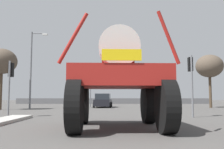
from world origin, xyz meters
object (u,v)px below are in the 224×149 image
(oversize_sprayer, at_px, (117,80))
(bare_tree_left, at_px, (1,62))
(traffic_signal_near_left, at_px, (10,76))
(traffic_signal_far_left, at_px, (150,81))
(streetlight_far_left, at_px, (31,66))
(sedan_ahead, at_px, (102,101))
(bare_tree_right, at_px, (209,66))
(traffic_signal_far_right, at_px, (90,82))
(traffic_signal_near_right, at_px, (190,72))

(oversize_sprayer, height_order, bare_tree_left, bare_tree_left)
(oversize_sprayer, xyz_separation_m, bare_tree_left, (-10.39, 12.96, 2.56))
(oversize_sprayer, height_order, traffic_signal_near_left, oversize_sprayer)
(traffic_signal_far_left, height_order, streetlight_far_left, streetlight_far_left)
(traffic_signal_far_left, bearing_deg, bare_tree_left, -157.57)
(sedan_ahead, bearing_deg, traffic_signal_far_left, -77.44)
(traffic_signal_far_left, height_order, bare_tree_right, bare_tree_right)
(traffic_signal_near_left, distance_m, streetlight_far_left, 10.17)
(bare_tree_right, bearing_deg, bare_tree_left, -169.26)
(streetlight_far_left, bearing_deg, bare_tree_right, 6.29)
(bare_tree_left, xyz_separation_m, bare_tree_right, (20.67, 3.92, 0.04))
(bare_tree_right, bearing_deg, traffic_signal_far_right, 170.76)
(traffic_signal_far_right, distance_m, bare_tree_right, 13.25)
(traffic_signal_near_left, bearing_deg, oversize_sprayer, -38.76)
(traffic_signal_near_left, relative_size, bare_tree_left, 0.59)
(sedan_ahead, relative_size, bare_tree_right, 0.73)
(traffic_signal_near_right, distance_m, streetlight_far_left, 16.10)
(traffic_signal_near_right, xyz_separation_m, streetlight_far_left, (-12.66, 9.82, 1.60))
(traffic_signal_near_left, distance_m, bare_tree_right, 20.46)
(oversize_sprayer, distance_m, traffic_signal_near_left, 8.06)
(sedan_ahead, height_order, streetlight_far_left, streetlight_far_left)
(traffic_signal_near_left, height_order, traffic_signal_far_right, traffic_signal_far_right)
(traffic_signal_far_left, distance_m, streetlight_far_left, 13.15)
(traffic_signal_near_left, xyz_separation_m, traffic_signal_far_right, (3.56, 13.96, 0.50))
(traffic_signal_near_left, xyz_separation_m, traffic_signal_near_right, (10.73, -0.01, 0.25))
(traffic_signal_far_right, height_order, bare_tree_left, bare_tree_left)
(traffic_signal_near_left, distance_m, traffic_signal_far_right, 14.42)
(oversize_sprayer, distance_m, streetlight_far_left, 17.13)
(bare_tree_right, bearing_deg, traffic_signal_near_left, -144.39)
(traffic_signal_far_left, bearing_deg, bare_tree_right, -19.22)
(traffic_signal_near_right, bearing_deg, traffic_signal_near_left, 179.97)
(traffic_signal_near_right, bearing_deg, streetlight_far_left, 142.19)
(traffic_signal_near_left, distance_m, traffic_signal_near_right, 10.73)
(traffic_signal_near_right, distance_m, bare_tree_left, 16.93)
(traffic_signal_near_right, bearing_deg, traffic_signal_far_left, 90.98)
(oversize_sprayer, relative_size, streetlight_far_left, 0.67)
(traffic_signal_near_left, height_order, bare_tree_left, bare_tree_left)
(traffic_signal_near_left, relative_size, traffic_signal_far_right, 0.83)
(sedan_ahead, bearing_deg, traffic_signal_near_right, -153.34)
(traffic_signal_near_right, xyz_separation_m, bare_tree_right, (5.82, 11.86, 1.78))
(traffic_signal_far_right, bearing_deg, streetlight_far_left, -142.91)
(traffic_signal_near_left, bearing_deg, bare_tree_right, 35.61)
(bare_tree_left, distance_m, bare_tree_right, 21.04)
(traffic_signal_near_right, bearing_deg, oversize_sprayer, -131.62)
(sedan_ahead, distance_m, traffic_signal_far_left, 5.98)
(traffic_signal_near_right, relative_size, bare_tree_left, 0.65)
(sedan_ahead, bearing_deg, traffic_signal_far_right, 61.41)
(streetlight_far_left, bearing_deg, bare_tree_left, -139.37)
(bare_tree_left, bearing_deg, oversize_sprayer, -51.29)
(traffic_signal_near_right, xyz_separation_m, bare_tree_left, (-14.85, 7.94, 1.73))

